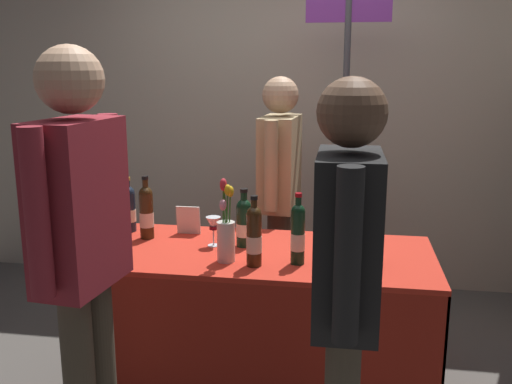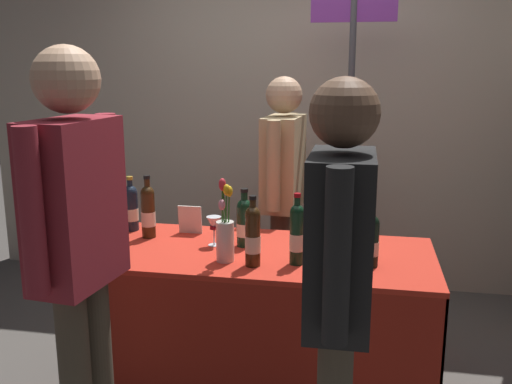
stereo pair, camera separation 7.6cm
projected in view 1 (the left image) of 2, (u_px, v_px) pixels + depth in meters
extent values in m
cube|color=#B2A893|center=(292.00, 113.00, 4.33)|extent=(5.07, 0.12, 2.65)
cube|color=red|center=(256.00, 253.00, 2.83)|extent=(1.75, 0.76, 0.02)
cube|color=#A32519|center=(243.00, 363.00, 2.56)|extent=(1.75, 0.01, 0.76)
cube|color=#A32519|center=(266.00, 297.00, 3.28)|extent=(1.75, 0.01, 0.76)
cube|color=#A32519|center=(97.00, 314.00, 3.05)|extent=(0.01, 0.76, 0.76)
cube|color=#A32519|center=(431.00, 338.00, 2.78)|extent=(0.01, 0.76, 0.76)
cylinder|color=#38230F|center=(254.00, 240.00, 2.59)|extent=(0.07, 0.07, 0.25)
sphere|color=#38230F|center=(254.00, 214.00, 2.57)|extent=(0.07, 0.07, 0.07)
cylinder|color=#38230F|center=(254.00, 207.00, 2.56)|extent=(0.03, 0.03, 0.07)
cylinder|color=black|center=(254.00, 198.00, 2.55)|extent=(0.03, 0.03, 0.02)
cylinder|color=beige|center=(254.00, 244.00, 2.60)|extent=(0.07, 0.07, 0.08)
cylinder|color=black|center=(298.00, 238.00, 2.62)|extent=(0.07, 0.07, 0.25)
sphere|color=black|center=(298.00, 211.00, 2.59)|extent=(0.06, 0.06, 0.06)
cylinder|color=black|center=(298.00, 204.00, 2.58)|extent=(0.03, 0.03, 0.07)
cylinder|color=maroon|center=(298.00, 195.00, 2.57)|extent=(0.03, 0.03, 0.02)
cylinder|color=beige|center=(298.00, 242.00, 2.62)|extent=(0.07, 0.07, 0.08)
cylinder|color=#38230F|center=(147.00, 216.00, 3.01)|extent=(0.07, 0.07, 0.24)
sphere|color=#38230F|center=(146.00, 193.00, 2.98)|extent=(0.07, 0.07, 0.07)
cylinder|color=#38230F|center=(145.00, 186.00, 2.97)|extent=(0.03, 0.03, 0.08)
cylinder|color=black|center=(145.00, 178.00, 2.96)|extent=(0.03, 0.03, 0.02)
cylinder|color=beige|center=(147.00, 219.00, 3.01)|extent=(0.08, 0.08, 0.08)
cylinder|color=black|center=(372.00, 244.00, 2.61)|extent=(0.07, 0.07, 0.21)
sphere|color=black|center=(373.00, 222.00, 2.58)|extent=(0.07, 0.07, 0.07)
cylinder|color=black|center=(373.00, 214.00, 2.58)|extent=(0.03, 0.03, 0.07)
cylinder|color=maroon|center=(374.00, 204.00, 2.56)|extent=(0.03, 0.03, 0.02)
cylinder|color=beige|center=(372.00, 247.00, 2.61)|extent=(0.07, 0.07, 0.07)
cylinder|color=#38230F|center=(345.00, 239.00, 2.62)|extent=(0.08, 0.08, 0.24)
sphere|color=#38230F|center=(346.00, 214.00, 2.59)|extent=(0.08, 0.08, 0.08)
cylinder|color=#38230F|center=(347.00, 206.00, 2.58)|extent=(0.03, 0.03, 0.08)
cylinder|color=#B7932D|center=(347.00, 195.00, 2.57)|extent=(0.03, 0.03, 0.02)
cylinder|color=beige|center=(345.00, 243.00, 2.62)|extent=(0.08, 0.08, 0.08)
cylinder|color=black|center=(244.00, 226.00, 2.88)|extent=(0.08, 0.08, 0.21)
sphere|color=black|center=(244.00, 207.00, 2.86)|extent=(0.08, 0.08, 0.08)
cylinder|color=black|center=(244.00, 199.00, 2.85)|extent=(0.03, 0.03, 0.07)
cylinder|color=black|center=(244.00, 190.00, 2.84)|extent=(0.04, 0.04, 0.02)
cylinder|color=beige|center=(244.00, 230.00, 2.88)|extent=(0.08, 0.08, 0.07)
cylinder|color=#192333|center=(129.00, 212.00, 3.14)|extent=(0.08, 0.08, 0.22)
sphere|color=#192333|center=(128.00, 193.00, 3.12)|extent=(0.08, 0.08, 0.08)
cylinder|color=#192333|center=(127.00, 187.00, 3.11)|extent=(0.03, 0.03, 0.07)
cylinder|color=#B7932D|center=(127.00, 179.00, 3.10)|extent=(0.03, 0.03, 0.02)
cylinder|color=beige|center=(129.00, 215.00, 3.14)|extent=(0.08, 0.08, 0.07)
cylinder|color=silver|center=(214.00, 245.00, 2.91)|extent=(0.06, 0.06, 0.00)
cylinder|color=silver|center=(214.00, 238.00, 2.90)|extent=(0.01, 0.01, 0.08)
cone|color=silver|center=(213.00, 224.00, 2.88)|extent=(0.08, 0.08, 0.07)
cylinder|color=#590C19|center=(213.00, 228.00, 2.89)|extent=(0.04, 0.04, 0.02)
cylinder|color=silver|center=(226.00, 242.00, 2.66)|extent=(0.08, 0.08, 0.19)
cylinder|color=#38722D|center=(226.00, 213.00, 2.62)|extent=(0.02, 0.06, 0.28)
ellipsoid|color=red|center=(223.00, 184.00, 2.57)|extent=(0.03, 0.03, 0.05)
cylinder|color=#38722D|center=(223.00, 214.00, 2.62)|extent=(0.02, 0.04, 0.28)
ellipsoid|color=red|center=(223.00, 185.00, 2.57)|extent=(0.03, 0.03, 0.05)
cylinder|color=#38722D|center=(227.00, 216.00, 2.62)|extent=(0.03, 0.05, 0.25)
ellipsoid|color=gold|center=(228.00, 190.00, 2.57)|extent=(0.03, 0.03, 0.05)
cylinder|color=#38722D|center=(230.00, 217.00, 2.62)|extent=(0.02, 0.03, 0.25)
ellipsoid|color=gold|center=(230.00, 191.00, 2.59)|extent=(0.03, 0.03, 0.05)
cylinder|color=#38722D|center=(226.00, 224.00, 2.62)|extent=(0.02, 0.04, 0.18)
ellipsoid|color=pink|center=(223.00, 205.00, 2.59)|extent=(0.03, 0.03, 0.05)
cube|color=silver|center=(188.00, 220.00, 3.09)|extent=(0.13, 0.03, 0.16)
cylinder|color=#4C4233|center=(281.00, 264.00, 3.74)|extent=(0.12, 0.12, 0.81)
cylinder|color=#4C4233|center=(276.00, 273.00, 3.59)|extent=(0.12, 0.12, 0.81)
cube|color=tan|center=(280.00, 163.00, 3.52)|extent=(0.24, 0.43, 0.57)
sphere|color=tan|center=(280.00, 95.00, 3.42)|extent=(0.22, 0.22, 0.22)
cylinder|color=tan|center=(287.00, 153.00, 3.75)|extent=(0.08, 0.08, 0.53)
cylinder|color=tan|center=(272.00, 166.00, 3.27)|extent=(0.08, 0.08, 0.53)
cylinder|color=#4C4233|center=(102.00, 379.00, 2.31)|extent=(0.12, 0.12, 0.88)
cube|color=maroon|center=(79.00, 205.00, 2.08)|extent=(0.25, 0.41, 0.62)
sphere|color=tan|center=(70.00, 79.00, 1.98)|extent=(0.24, 0.24, 0.24)
cylinder|color=maroon|center=(37.00, 214.00, 1.85)|extent=(0.08, 0.08, 0.57)
cylinder|color=maroon|center=(111.00, 185.00, 2.29)|extent=(0.08, 0.08, 0.57)
cube|color=black|center=(347.00, 240.00, 1.89)|extent=(0.21, 0.39, 0.59)
sphere|color=brown|center=(352.00, 112.00, 1.80)|extent=(0.23, 0.23, 0.23)
cylinder|color=black|center=(348.00, 257.00, 1.65)|extent=(0.08, 0.08, 0.54)
cylinder|color=black|center=(347.00, 215.00, 2.11)|extent=(0.08, 0.08, 0.54)
cylinder|color=#47474C|center=(344.00, 159.00, 3.84)|extent=(0.04, 0.04, 2.14)
cube|color=#7A3393|center=(349.00, 10.00, 3.62)|extent=(0.55, 0.02, 0.15)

